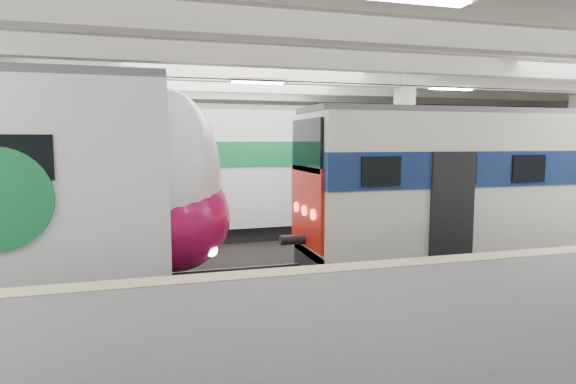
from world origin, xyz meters
name	(u,v)px	position (x,y,z in m)	size (l,w,h in m)	color
station_hall	(298,145)	(0.00, -1.74, 3.24)	(36.00, 24.00, 5.75)	black
older_rer	(519,183)	(6.88, 0.00, 2.17)	(12.41, 2.74, 4.14)	silver
far_train	(171,171)	(-2.22, 5.50, 2.32)	(14.15, 3.36, 4.49)	white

